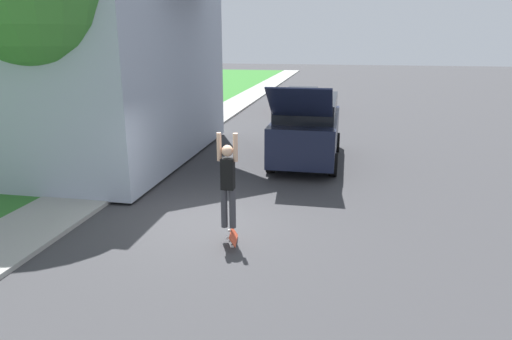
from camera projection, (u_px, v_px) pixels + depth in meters
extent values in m
plane|color=#333335|center=(208.00, 220.00, 10.27)|extent=(120.00, 120.00, 0.00)
cube|color=#2D6B28|center=(53.00, 144.00, 17.39)|extent=(10.00, 80.00, 0.08)
cube|color=gray|center=(161.00, 149.00, 16.57)|extent=(1.80, 80.00, 0.10)
cube|color=#99A3B2|center=(37.00, 70.00, 15.29)|extent=(10.53, 8.63, 5.62)
cylinder|color=brown|center=(57.00, 113.00, 11.67)|extent=(0.36, 0.36, 4.03)
cube|color=black|center=(307.00, 134.00, 14.85)|extent=(1.94, 4.88, 1.17)
cube|color=black|center=(308.00, 106.00, 14.72)|extent=(1.79, 3.81, 0.57)
cylinder|color=black|center=(284.00, 140.00, 16.62)|extent=(0.24, 0.68, 0.68)
cylinder|color=black|center=(336.00, 142.00, 16.27)|extent=(0.24, 0.68, 0.68)
cylinder|color=black|center=(271.00, 162.00, 13.77)|extent=(0.24, 0.68, 0.68)
cylinder|color=black|center=(333.00, 165.00, 13.42)|extent=(0.24, 0.68, 0.68)
cube|color=black|center=(300.00, 103.00, 12.13)|extent=(1.71, 1.31, 0.93)
cube|color=maroon|center=(301.00, 102.00, 24.92)|extent=(1.82, 4.50, 0.63)
cube|color=black|center=(302.00, 93.00, 24.66)|extent=(1.60, 2.34, 0.47)
cylinder|color=black|center=(289.00, 102.00, 26.41)|extent=(0.20, 0.62, 0.62)
cylinder|color=black|center=(319.00, 103.00, 26.09)|extent=(0.20, 0.62, 0.62)
cylinder|color=black|center=(282.00, 109.00, 23.87)|extent=(0.20, 0.62, 0.62)
cylinder|color=black|center=(316.00, 110.00, 23.54)|extent=(0.20, 0.62, 0.62)
cylinder|color=#38383D|center=(224.00, 208.00, 9.00)|extent=(0.13, 0.13, 0.80)
cylinder|color=#38383D|center=(233.00, 209.00, 8.97)|extent=(0.13, 0.13, 0.80)
cube|color=black|center=(228.00, 174.00, 8.79)|extent=(0.25, 0.20, 0.62)
sphere|color=tan|center=(227.00, 151.00, 8.66)|extent=(0.22, 0.22, 0.22)
cylinder|color=tan|center=(219.00, 147.00, 8.67)|extent=(0.09, 0.09, 0.55)
cylinder|color=tan|center=(235.00, 147.00, 8.61)|extent=(0.09, 0.09, 0.55)
cube|color=#B73D23|center=(233.00, 237.00, 9.01)|extent=(0.27, 0.75, 0.28)
cylinder|color=silver|center=(229.00, 231.00, 9.23)|extent=(0.03, 0.06, 0.06)
cylinder|color=silver|center=(234.00, 238.00, 9.26)|extent=(0.03, 0.06, 0.06)
cylinder|color=silver|center=(227.00, 238.00, 8.77)|extent=(0.03, 0.06, 0.06)
cylinder|color=silver|center=(233.00, 246.00, 8.79)|extent=(0.03, 0.06, 0.06)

